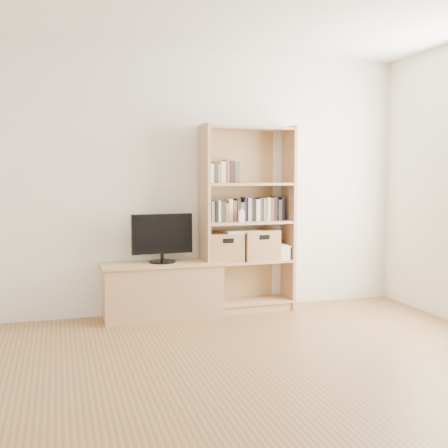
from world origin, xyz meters
name	(u,v)px	position (x,y,z in m)	size (l,w,h in m)	color
floor	(288,407)	(0.00, 0.00, 0.00)	(4.50, 5.00, 0.01)	brown
back_wall	(191,183)	(0.00, 2.50, 1.30)	(4.50, 0.02, 2.60)	white
tv_stand	(163,291)	(-0.34, 2.29, 0.26)	(1.12, 0.42, 0.52)	tan
bookshelf	(248,219)	(0.54, 2.33, 0.94)	(0.94, 0.33, 1.87)	tan
television	(162,239)	(-0.34, 2.29, 0.77)	(0.59, 0.05, 0.46)	black
books_row_mid	(247,210)	(0.54, 2.35, 1.02)	(0.81, 0.16, 0.22)	#1F1E2E
books_row_upper	(227,172)	(0.33, 2.35, 1.41)	(0.41, 0.15, 0.22)	#1F1E2E
baby_monitor	(241,217)	(0.44, 2.23, 0.97)	(0.06, 0.04, 0.11)	white
basket_left	(224,247)	(0.29, 2.32, 0.66)	(0.34, 0.28, 0.28)	#A27649
basket_right	(258,245)	(0.66, 2.33, 0.67)	(0.37, 0.30, 0.30)	#A27649
laptop	(241,231)	(0.47, 2.31, 0.81)	(0.34, 0.24, 0.03)	silver
magazine_stack	(277,252)	(0.86, 2.34, 0.58)	(0.19, 0.28, 0.13)	silver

